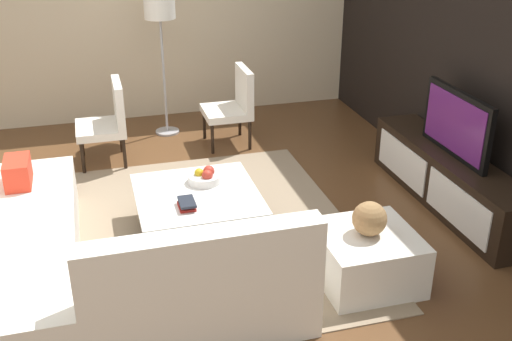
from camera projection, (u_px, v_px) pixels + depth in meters
ground_plane at (189, 240)px, 5.12m from camera, size 14.00×14.00×0.00m
feature_wall_back at (498, 53)px, 5.19m from camera, size 6.40×0.12×2.80m
side_wall_left at (154, 3)px, 7.37m from camera, size 0.12×5.20×2.80m
area_rug at (187, 234)px, 5.21m from camera, size 3.00×2.77×0.01m
media_console at (448, 180)px, 5.60m from camera, size 2.11×0.44×0.50m
television at (456, 124)px, 5.37m from camera, size 0.97×0.06×0.58m
sectional_couch at (76, 259)px, 4.33m from camera, size 2.45×2.35×0.86m
coffee_table at (198, 212)px, 5.15m from camera, size 1.03×1.00×0.38m
accent_chair_near at (109, 118)px, 6.38m from camera, size 0.55×0.50×0.87m
floor_lamp at (160, 12)px, 6.75m from camera, size 0.34×0.34×1.67m
ottoman at (366, 257)px, 4.52m from camera, size 0.70×0.70×0.40m
fruit_bowl at (205, 177)px, 5.23m from camera, size 0.28×0.28×0.14m
accent_chair_far at (234, 102)px, 6.84m from camera, size 0.53×0.50×0.87m
decorative_ball at (370, 219)px, 4.39m from camera, size 0.25×0.25×0.25m
book_stack at (187, 204)px, 4.83m from camera, size 0.21×0.13×0.06m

